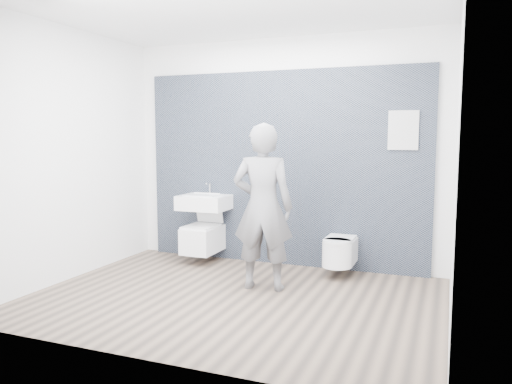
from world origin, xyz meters
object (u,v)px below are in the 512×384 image
at_px(toilet_square, 203,237).
at_px(toilet_rounded, 339,251).
at_px(washbasin, 204,202).
at_px(visitor, 263,207).

height_order(toilet_square, toilet_rounded, toilet_square).
xyz_separation_m(toilet_square, toilet_rounded, (1.76, -0.01, -0.03)).
height_order(washbasin, visitor, visitor).
bearing_deg(visitor, toilet_square, -44.18).
bearing_deg(visitor, toilet_rounded, -140.60).
bearing_deg(washbasin, visitor, -36.14).
distance_m(washbasin, toilet_square, 0.45).
bearing_deg(toilet_rounded, toilet_square, 179.63).
bearing_deg(toilet_square, washbasin, 90.00).
xyz_separation_m(washbasin, toilet_square, (0.00, -0.05, -0.45)).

